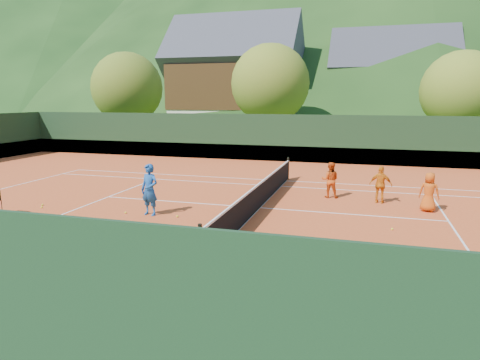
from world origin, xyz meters
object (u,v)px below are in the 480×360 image
(chalet_left, at_px, (235,83))
(chalet_mid, at_px, (390,89))
(student_c, at_px, (429,192))
(coach, at_px, (150,190))
(student_b, at_px, (381,185))
(student_a, at_px, (330,180))
(tennis_net, at_px, (260,195))

(chalet_left, height_order, chalet_mid, chalet_left)
(student_c, xyz_separation_m, chalet_left, (-15.90, 28.82, 4.92))
(coach, xyz_separation_m, chalet_left, (-6.59, 32.02, 4.73))
(student_b, bearing_deg, chalet_left, -53.66)
(chalet_left, bearing_deg, coach, -78.38)
(coach, bearing_deg, student_b, 37.81)
(student_a, height_order, tennis_net, student_a)
(tennis_net, bearing_deg, chalet_left, 108.43)
(coach, bearing_deg, tennis_net, 40.64)
(coach, height_order, tennis_net, coach)
(coach, xyz_separation_m, student_b, (7.70, 4.05, -0.17))
(student_b, relative_size, chalet_left, 0.10)
(student_b, bearing_deg, student_a, -2.79)
(student_a, distance_m, tennis_net, 3.40)
(coach, relative_size, chalet_mid, 0.14)
(coach, height_order, chalet_mid, chalet_mid)
(student_c, height_order, chalet_left, chalet_left)
(student_b, relative_size, chalet_mid, 0.11)
(chalet_left, bearing_deg, student_a, -65.87)
(chalet_left, relative_size, chalet_mid, 1.09)
(tennis_net, distance_m, chalet_mid, 34.81)
(chalet_left, bearing_deg, chalet_mid, 14.04)
(coach, distance_m, student_c, 9.85)
(tennis_net, bearing_deg, student_a, 46.25)
(coach, height_order, student_b, coach)
(student_a, distance_m, student_b, 1.99)
(chalet_mid, bearing_deg, chalet_left, -165.96)
(student_b, bearing_deg, coach, 37.03)
(student_b, distance_m, chalet_mid, 32.29)
(student_b, distance_m, student_c, 1.82)
(chalet_left, bearing_deg, student_c, -61.12)
(student_c, bearing_deg, tennis_net, 26.14)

